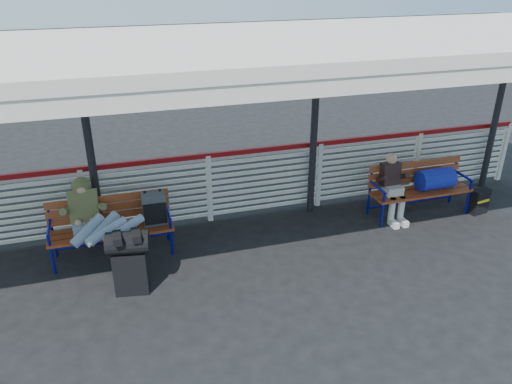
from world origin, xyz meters
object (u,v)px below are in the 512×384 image
object	(u,v)px
luggage_stack	(130,260)
suitcase_side	(479,201)
bench_right	(428,181)
traveler_man	(99,224)
bench_left	(127,217)
companion_person	(393,187)

from	to	relation	value
luggage_stack	suitcase_side	distance (m)	6.09
bench_right	suitcase_side	xyz separation A→B (m)	(0.91, -0.30, -0.38)
bench_right	traveler_man	size ratio (longest dim) A/B	1.10
bench_right	bench_left	bearing A→B (deg)	178.19
bench_left	companion_person	xyz separation A→B (m)	(4.42, -0.16, -0.01)
companion_person	luggage_stack	bearing A→B (deg)	-169.02
suitcase_side	companion_person	bearing A→B (deg)	159.74
bench_right	companion_person	distance (m)	0.69
companion_person	bench_left	bearing A→B (deg)	177.89
luggage_stack	bench_left	xyz separation A→B (m)	(0.04, 1.03, 0.11)
luggage_stack	bench_left	size ratio (longest dim) A/B	0.51
companion_person	suitcase_side	world-z (taller)	companion_person
traveler_man	suitcase_side	xyz separation A→B (m)	(6.40, -0.12, -0.51)
luggage_stack	bench_right	xyz separation A→B (m)	(5.14, 0.87, 0.11)
luggage_stack	traveler_man	world-z (taller)	traveler_man
bench_left	companion_person	world-z (taller)	companion_person
bench_left	traveler_man	distance (m)	0.53
bench_left	suitcase_side	world-z (taller)	bench_left
luggage_stack	suitcase_side	world-z (taller)	luggage_stack
luggage_stack	companion_person	world-z (taller)	companion_person
luggage_stack	bench_right	world-z (taller)	bench_right
traveler_man	bench_left	bearing A→B (deg)	41.73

